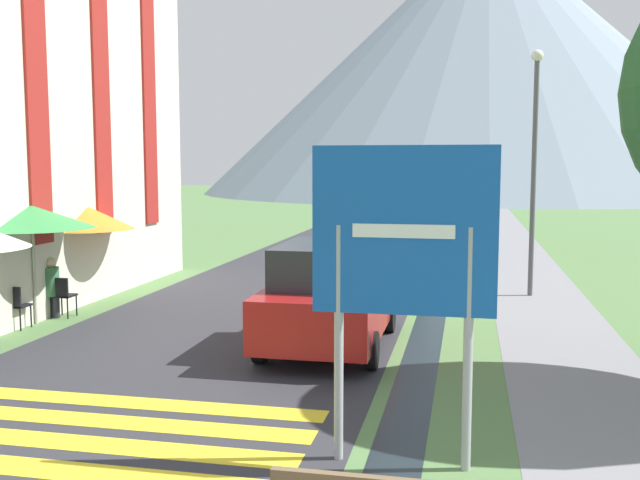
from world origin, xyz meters
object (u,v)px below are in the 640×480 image
object	(u,v)px
cafe_umbrella_middle_green	(32,217)
streetlamp	(534,154)
road_sign	(403,258)
cafe_chair_middle	(15,303)
cafe_umbrella_rear_orange	(86,218)
parked_car_far	(404,234)
person_seated_far	(51,284)
parked_car_near	(330,295)
cafe_chair_far_left	(62,293)

from	to	relation	value
cafe_umbrella_middle_green	streetlamp	xyz separation A→B (m)	(9.89, 5.21, 1.28)
road_sign	cafe_chair_middle	size ratio (longest dim) A/B	3.94
road_sign	cafe_umbrella_rear_orange	distance (m)	10.79
parked_car_far	person_seated_far	xyz separation A→B (m)	(-6.34, -10.09, -0.21)
parked_car_near	cafe_chair_far_left	xyz separation A→B (m)	(-5.87, 1.19, -0.40)
parked_car_near	parked_car_far	size ratio (longest dim) A/B	0.89
cafe_umbrella_rear_orange	streetlamp	world-z (taller)	streetlamp
parked_car_near	cafe_umbrella_middle_green	distance (m)	6.22
parked_car_far	cafe_umbrella_rear_orange	size ratio (longest dim) A/B	2.06
parked_car_near	parked_car_far	bearing A→B (deg)	88.67
parked_car_far	cafe_chair_far_left	bearing A→B (deg)	-121.36
road_sign	cafe_umbrella_middle_green	xyz separation A→B (m)	(-7.74, 5.23, -0.07)
parked_car_near	cafe_chair_middle	world-z (taller)	parked_car_near
parked_car_near	cafe_umbrella_middle_green	world-z (taller)	cafe_umbrella_middle_green
road_sign	cafe_umbrella_rear_orange	size ratio (longest dim) A/B	1.50
parked_car_far	person_seated_far	distance (m)	11.92
parked_car_far	cafe_umbrella_middle_green	world-z (taller)	cafe_umbrella_middle_green
cafe_umbrella_middle_green	cafe_umbrella_rear_orange	bearing A→B (deg)	92.47
parked_car_near	cafe_chair_far_left	world-z (taller)	parked_car_near
parked_car_near	streetlamp	xyz separation A→B (m)	(3.81, 5.78, 2.50)
cafe_chair_far_left	streetlamp	size ratio (longest dim) A/B	0.15
road_sign	cafe_umbrella_rear_orange	bearing A→B (deg)	136.56
cafe_chair_middle	streetlamp	xyz separation A→B (m)	(9.98, 5.75, 2.90)
cafe_chair_far_left	cafe_umbrella_middle_green	world-z (taller)	cafe_umbrella_middle_green
parked_car_far	cafe_chair_far_left	size ratio (longest dim) A/B	5.41
road_sign	streetlamp	distance (m)	10.73
cafe_chair_far_left	road_sign	bearing A→B (deg)	-42.56
cafe_chair_far_left	cafe_umbrella_rear_orange	size ratio (longest dim) A/B	0.38
road_sign	cafe_chair_far_left	distance (m)	9.68
cafe_chair_middle	cafe_chair_far_left	distance (m)	1.19
parked_car_near	person_seated_far	size ratio (longest dim) A/B	3.24
cafe_chair_far_left	person_seated_far	world-z (taller)	person_seated_far
road_sign	parked_car_far	size ratio (longest dim) A/B	0.73
person_seated_far	streetlamp	distance (m)	11.26
cafe_chair_far_left	cafe_umbrella_middle_green	bearing A→B (deg)	-113.23
parked_car_far	cafe_umbrella_rear_orange	distance (m)	10.69
cafe_chair_far_left	parked_car_far	bearing A→B (deg)	53.87
cafe_umbrella_middle_green	cafe_umbrella_rear_orange	distance (m)	2.20
parked_car_far	cafe_chair_middle	world-z (taller)	parked_car_far
cafe_umbrella_middle_green	cafe_chair_middle	bearing A→B (deg)	-99.45
cafe_chair_far_left	person_seated_far	distance (m)	0.28
road_sign	cafe_chair_far_left	size ratio (longest dim) A/B	3.94
streetlamp	cafe_chair_far_left	bearing A→B (deg)	-154.60
cafe_chair_middle	parked_car_near	bearing A→B (deg)	-27.27
parked_car_near	cafe_umbrella_rear_orange	bearing A→B (deg)	155.86
cafe_umbrella_middle_green	person_seated_far	distance (m)	1.55
road_sign	person_seated_far	bearing A→B (deg)	143.15
parked_car_near	cafe_umbrella_middle_green	xyz separation A→B (m)	(-6.07, 0.57, 1.22)
cafe_umbrella_middle_green	streetlamp	world-z (taller)	streetlamp
cafe_chair_middle	streetlamp	world-z (taller)	streetlamp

